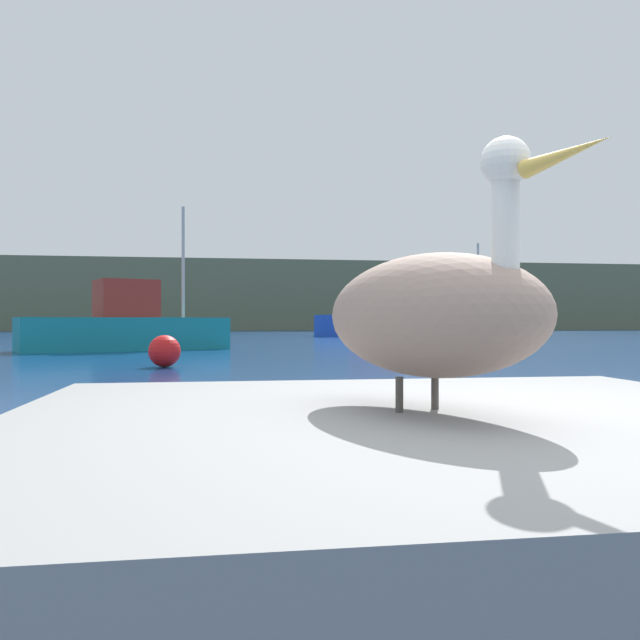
% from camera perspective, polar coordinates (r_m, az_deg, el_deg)
% --- Properties ---
extents(ground_plane, '(260.00, 260.00, 0.00)m').
position_cam_1_polar(ground_plane, '(2.73, 20.12, -23.28)').
color(ground_plane, navy).
extents(hillside_backdrop, '(140.00, 15.96, 7.82)m').
position_cam_1_polar(hillside_backdrop, '(76.97, -7.74, 2.05)').
color(hillside_backdrop, '#5B664C').
rests_on(hillside_backdrop, ground).
extents(pier_dock, '(3.17, 2.72, 0.73)m').
position_cam_1_polar(pier_dock, '(2.54, 9.60, -16.34)').
color(pier_dock, gray).
rests_on(pier_dock, ground).
extents(pelican, '(0.87, 1.37, 0.95)m').
position_cam_1_polar(pelican, '(2.43, 9.79, 0.70)').
color(pelican, gray).
rests_on(pelican, pier_dock).
extents(fishing_boat_teal, '(7.57, 4.93, 5.43)m').
position_cam_1_polar(fishing_boat_teal, '(24.11, -17.08, -0.56)').
color(fishing_boat_teal, teal).
rests_on(fishing_boat_teal, ground).
extents(fishing_boat_red, '(6.38, 4.16, 5.14)m').
position_cam_1_polar(fishing_boat_red, '(34.32, 10.54, -0.53)').
color(fishing_boat_red, red).
rests_on(fishing_boat_red, ground).
extents(fishing_boat_blue, '(7.74, 3.47, 4.39)m').
position_cam_1_polar(fishing_boat_blue, '(43.97, 4.63, -0.09)').
color(fishing_boat_blue, blue).
rests_on(fishing_boat_blue, ground).
extents(mooring_buoy, '(0.74, 0.74, 0.74)m').
position_cam_1_polar(mooring_buoy, '(15.09, -13.83, -2.73)').
color(mooring_buoy, red).
rests_on(mooring_buoy, ground).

